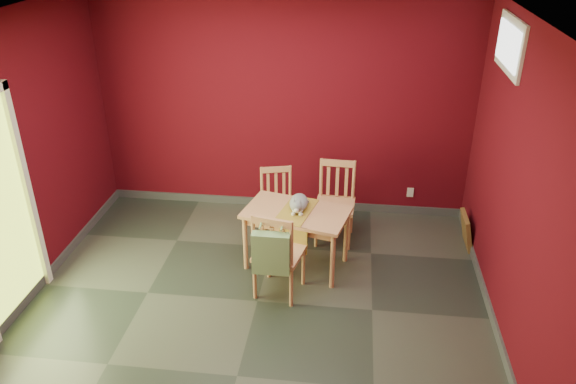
# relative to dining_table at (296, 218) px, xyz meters

# --- Properties ---
(ground) EXTENTS (4.50, 4.50, 0.00)m
(ground) POSITION_rel_dining_table_xyz_m (-0.31, -0.69, -0.58)
(ground) COLOR #2D342D
(ground) RESTS_ON ground
(room_shell) EXTENTS (4.50, 4.50, 4.50)m
(room_shell) POSITION_rel_dining_table_xyz_m (-0.31, -0.69, -0.53)
(room_shell) COLOR #4D0811
(room_shell) RESTS_ON ground
(window) EXTENTS (0.05, 0.90, 0.50)m
(window) POSITION_rel_dining_table_xyz_m (1.92, 0.31, 1.77)
(window) COLOR white
(window) RESTS_ON room_shell
(outlet_plate) EXTENTS (0.08, 0.02, 0.12)m
(outlet_plate) POSITION_rel_dining_table_xyz_m (1.29, 1.30, -0.28)
(outlet_plate) COLOR silver
(outlet_plate) RESTS_ON room_shell
(dining_table) EXTENTS (1.18, 0.85, 0.66)m
(dining_table) POSITION_rel_dining_table_xyz_m (0.00, 0.00, 0.00)
(dining_table) COLOR tan
(dining_table) RESTS_ON ground
(table_runner) EXTENTS (0.43, 0.68, 0.31)m
(table_runner) POSITION_rel_dining_table_xyz_m (-0.00, -0.10, 0.04)
(table_runner) COLOR olive
(table_runner) RESTS_ON dining_table
(chair_far_left) EXTENTS (0.47, 0.47, 0.83)m
(chair_far_left) POSITION_rel_dining_table_xyz_m (-0.29, 0.60, -0.16)
(chair_far_left) COLOR tan
(chair_far_left) RESTS_ON ground
(chair_far_right) EXTENTS (0.46, 0.46, 0.93)m
(chair_far_right) POSITION_rel_dining_table_xyz_m (0.38, 0.61, -0.10)
(chair_far_right) COLOR tan
(chair_far_right) RESTS_ON ground
(chair_near) EXTENTS (0.53, 0.53, 0.95)m
(chair_near) POSITION_rel_dining_table_xyz_m (-0.13, -0.53, -0.10)
(chair_near) COLOR tan
(chair_near) RESTS_ON ground
(tote_bag) EXTENTS (0.35, 0.20, 0.49)m
(tote_bag) POSITION_rel_dining_table_xyz_m (-0.16, -0.75, 0.04)
(tote_bag) COLOR #6F9861
(tote_bag) RESTS_ON chair_near
(cat) EXTENTS (0.38, 0.44, 0.20)m
(cat) POSITION_rel_dining_table_xyz_m (0.02, 0.05, 0.18)
(cat) COLOR slate
(cat) RESTS_ON table_runner
(picture_frame) EXTENTS (0.13, 0.39, 0.39)m
(picture_frame) POSITION_rel_dining_table_xyz_m (1.88, 0.62, -0.39)
(picture_frame) COLOR brown
(picture_frame) RESTS_ON ground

